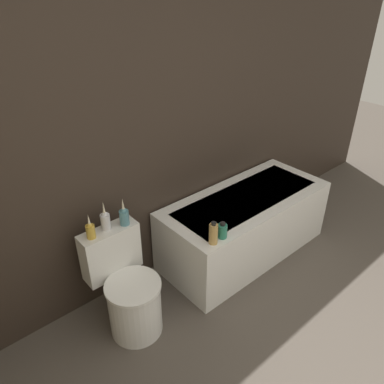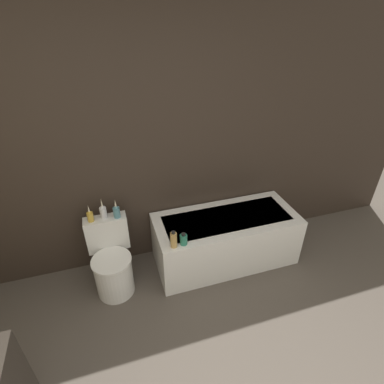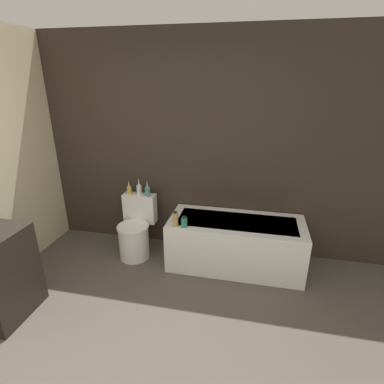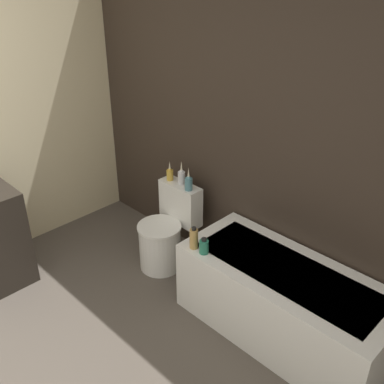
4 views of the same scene
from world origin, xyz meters
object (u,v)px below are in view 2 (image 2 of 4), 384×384
at_px(bathtub, 225,238).
at_px(toilet, 112,263).
at_px(vase_gold, 90,216).
at_px(vase_silver, 103,211).
at_px(vase_bronze, 116,211).
at_px(shampoo_bottle_tall, 174,240).
at_px(shampoo_bottle_short, 184,239).

bearing_deg(bathtub, toilet, -178.67).
xyz_separation_m(vase_gold, vase_silver, (0.12, 0.02, 0.01)).
bearing_deg(vase_gold, vase_bronze, -2.89).
bearing_deg(shampoo_bottle_tall, bathtub, 22.10).
bearing_deg(vase_bronze, vase_gold, 177.11).
xyz_separation_m(toilet, shampoo_bottle_tall, (0.58, -0.23, 0.34)).
distance_m(vase_bronze, shampoo_bottle_short, 0.70).
height_order(vase_gold, shampoo_bottle_short, vase_gold).
height_order(bathtub, toilet, toilet).
relative_size(toilet, vase_gold, 4.07).
height_order(vase_gold, vase_silver, vase_silver).
height_order(vase_gold, shampoo_bottle_tall, vase_gold).
relative_size(bathtub, shampoo_bottle_tall, 8.66).
bearing_deg(shampoo_bottle_short, vase_gold, 153.12).
bearing_deg(bathtub, vase_gold, 173.69).
bearing_deg(shampoo_bottle_tall, vase_silver, 143.14).
xyz_separation_m(toilet, shampoo_bottle_short, (0.67, -0.23, 0.32)).
distance_m(vase_gold, shampoo_bottle_short, 0.90).
bearing_deg(vase_gold, shampoo_bottle_short, -26.88).
relative_size(bathtub, vase_silver, 7.21).
distance_m(toilet, vase_gold, 0.53).
bearing_deg(vase_silver, vase_gold, -169.26).
distance_m(vase_silver, shampoo_bottle_short, 0.81).
bearing_deg(vase_silver, bathtub, -8.00).
xyz_separation_m(bathtub, toilet, (-1.22, -0.03, 0.02)).
height_order(bathtub, vase_gold, vase_gold).
relative_size(bathtub, vase_bronze, 7.52).
bearing_deg(bathtub, vase_bronze, 172.94).
xyz_separation_m(toilet, vase_gold, (-0.12, 0.18, 0.48)).
bearing_deg(shampoo_bottle_tall, toilet, 158.03).
bearing_deg(shampoo_bottle_short, vase_silver, 147.66).
relative_size(bathtub, shampoo_bottle_short, 12.17).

